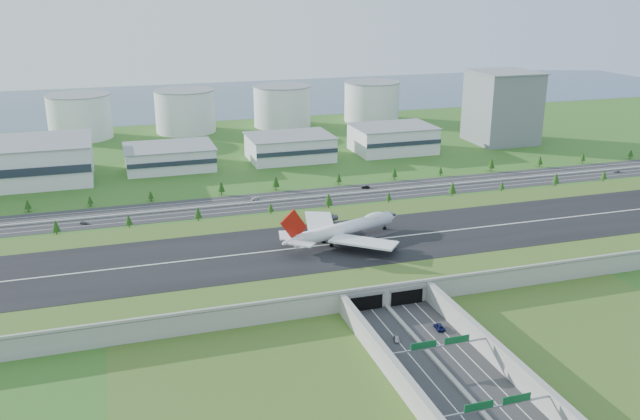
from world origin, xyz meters
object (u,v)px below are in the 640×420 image
object	(u,v)px
fuel_tank_a	(80,117)
car_7	(255,199)
office_tower	(502,108)
car_4	(84,223)
car_0	(397,339)
car_6	(617,171)
boeing_747	(343,229)
car_2	(439,327)
car_5	(366,187)

from	to	relation	value
fuel_tank_a	car_7	world-z (taller)	fuel_tank_a
office_tower	car_4	bearing A→B (deg)	-160.86
car_0	fuel_tank_a	bearing A→B (deg)	122.70
office_tower	fuel_tank_a	xyz separation A→B (m)	(-320.00, 115.00, -10.00)
car_6	office_tower	bearing A→B (deg)	-6.41
boeing_747	car_0	bearing A→B (deg)	-114.24
boeing_747	car_0	size ratio (longest dim) A/B	13.94
fuel_tank_a	car_6	distance (m)	409.78
office_tower	car_2	distance (m)	328.56
car_7	car_4	bearing A→B (deg)	-101.13
car_7	boeing_747	bearing A→B (deg)	-8.46
office_tower	boeing_747	world-z (taller)	office_tower
fuel_tank_a	car_0	bearing A→B (deg)	-73.67
car_5	car_6	world-z (taller)	car_5
car_0	car_6	xyz separation A→B (m)	(231.82, 165.47, -0.06)
car_2	car_6	size ratio (longest dim) A/B	1.18
boeing_747	car_7	world-z (taller)	boeing_747
car_0	car_4	size ratio (longest dim) A/B	1.03
car_4	car_2	bearing A→B (deg)	-116.95
fuel_tank_a	office_tower	bearing A→B (deg)	-19.77
boeing_747	car_4	world-z (taller)	boeing_747
office_tower	car_2	size ratio (longest dim) A/B	8.91
office_tower	fuel_tank_a	bearing A→B (deg)	160.23
car_0	boeing_747	bearing A→B (deg)	101.06
car_2	boeing_747	bearing A→B (deg)	-76.15
car_4	car_7	distance (m)	95.48
car_6	car_7	distance (m)	245.27
car_4	car_6	distance (m)	339.29
fuel_tank_a	car_0	size ratio (longest dim) A/B	10.81
car_5	car_7	xyz separation A→B (m)	(-70.30, -2.62, -0.12)
boeing_747	car_6	bearing A→B (deg)	2.15
office_tower	car_6	bearing A→B (deg)	-76.70
car_4	car_7	world-z (taller)	car_4
car_2	car_7	bearing A→B (deg)	-74.12
car_0	car_4	bearing A→B (deg)	139.93
fuel_tank_a	car_5	size ratio (longest dim) A/B	9.76
car_7	car_5	bearing A→B (deg)	71.87
car_5	car_0	bearing A→B (deg)	1.81
car_0	car_5	xyz separation A→B (m)	(57.12, 179.70, 0.06)
car_2	car_4	bearing A→B (deg)	-45.98
car_6	boeing_747	bearing A→B (deg)	91.37
boeing_747	car_2	xyz separation A→B (m)	(10.93, -75.63, -12.90)
office_tower	car_7	size ratio (longest dim) A/B	11.03
boeing_747	office_tower	bearing A→B (deg)	24.98
car_6	car_5	bearing A→B (deg)	65.63
boeing_747	car_7	xyz separation A→B (m)	(-20.50, 98.15, -13.03)
car_0	car_4	xyz separation A→B (m)	(-107.45, 161.94, -0.02)
car_0	car_2	distance (m)	18.55
car_7	office_tower	bearing A→B (deg)	92.86
car_0	car_5	size ratio (longest dim) A/B	0.90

